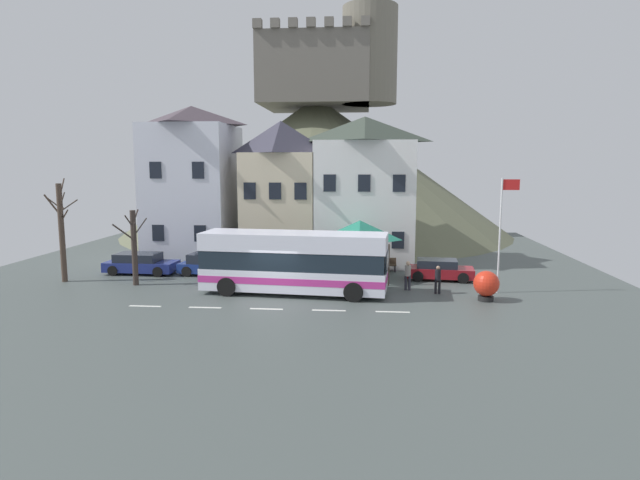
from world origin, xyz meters
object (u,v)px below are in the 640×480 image
transit_bus (294,263)px  pedestrian_01 (438,278)px  pedestrian_02 (408,274)px  parked_car_01 (439,270)px  public_bench (384,264)px  harbour_buoy (486,284)px  bare_tree_00 (62,231)px  bus_shelter (360,230)px  townhouse_02 (364,190)px  hilltop_castle (317,161)px  townhouse_01 (281,192)px  parked_car_00 (141,263)px  flagpole (502,226)px  townhouse_00 (194,184)px  parked_car_02 (212,265)px  bare_tree_01 (134,246)px  pedestrian_00 (378,273)px

transit_bus → pedestrian_01: size_ratio=6.63×
pedestrian_02 → transit_bus: bearing=-168.3°
parked_car_01 → public_bench: 3.94m
harbour_buoy → bare_tree_00: (-23.82, 2.48, 2.17)m
bus_shelter → bare_tree_00: (-17.36, -2.20, 0.06)m
townhouse_02 → bus_shelter: 6.30m
hilltop_castle → townhouse_01: bearing=-93.0°
transit_bus → pedestrian_01: 7.70m
parked_car_00 → townhouse_01: bearing=32.9°
public_bench → bare_tree_00: bare_tree_00 is taller
pedestrian_02 → bare_tree_00: bare_tree_00 is taller
bus_shelter → flagpole: flagpole is taller
pedestrian_02 → townhouse_02: bearing=106.0°
townhouse_00 → bus_shelter: (12.12, -6.17, -2.53)m
townhouse_02 → parked_car_01: townhouse_02 is taller
parked_car_02 → harbour_buoy: 16.52m
townhouse_00 → harbour_buoy: townhouse_00 is taller
harbour_buoy → bare_tree_01: bare_tree_01 is taller
bare_tree_01 → pedestrian_00: bearing=2.1°
pedestrian_00 → bare_tree_01: bare_tree_01 is taller
townhouse_02 → pedestrian_00: size_ratio=6.28×
townhouse_02 → bus_shelter: bearing=-92.1°
parked_car_02 → townhouse_02: bearing=37.8°
parked_car_00 → pedestrian_00: size_ratio=2.79×
townhouse_02 → harbour_buoy: size_ratio=6.59×
parked_car_00 → flagpole: flagpole is taller
pedestrian_00 → bare_tree_00: 18.57m
parked_car_01 → bare_tree_01: (-17.53, -2.96, 1.65)m
pedestrian_01 → bare_tree_01: size_ratio=0.35×
pedestrian_02 → harbour_buoy: pedestrian_02 is taller
harbour_buoy → bare_tree_00: bearing=174.1°
townhouse_00 → parked_car_00: townhouse_00 is taller
townhouse_00 → pedestrian_02: (14.80, -8.82, -4.57)m
parked_car_01 → pedestrian_00: (-3.68, -2.44, 0.22)m
pedestrian_00 → bare_tree_01: (-13.85, -0.52, 1.43)m
transit_bus → parked_car_00: transit_bus is taller
parked_car_00 → public_bench: 15.53m
pedestrian_00 → townhouse_00: bearing=147.6°
townhouse_02 → harbour_buoy: bearing=-59.5°
townhouse_00 → bare_tree_01: size_ratio=2.55×
townhouse_02 → bus_shelter: townhouse_02 is taller
pedestrian_02 → flagpole: size_ratio=0.26×
transit_bus → pedestrian_01: transit_bus is taller
bus_shelter → pedestrian_02: 4.29m
parked_car_01 → townhouse_00: bearing=166.0°
parked_car_01 → bare_tree_00: bearing=-168.4°
flagpole → townhouse_01: bearing=147.7°
parked_car_00 → parked_car_01: 18.62m
townhouse_01 → public_bench: (7.12, -2.94, -4.45)m
parked_car_02 → flagpole: size_ratio=0.69×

